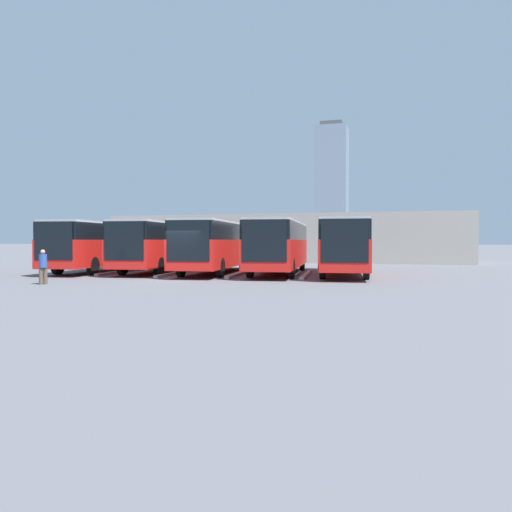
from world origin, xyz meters
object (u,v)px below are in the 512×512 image
(bus_4, at_px, (104,244))
(pedestrian, at_px, (43,266))
(bus_0, at_px, (344,245))
(bus_1, at_px, (279,245))
(bus_3, at_px, (163,244))
(bus_2, at_px, (217,244))

(bus_4, xyz_separation_m, pedestrian, (-2.98, 9.49, -0.92))
(bus_0, distance_m, bus_1, 3.88)
(bus_3, xyz_separation_m, bus_4, (3.87, 0.70, 0.00))
(bus_4, bearing_deg, bus_0, 177.34)
(bus_2, bearing_deg, bus_3, -11.92)
(bus_3, height_order, bus_4, same)
(bus_2, bearing_deg, bus_4, -3.89)
(bus_2, bearing_deg, pedestrian, 57.90)
(pedestrian, bearing_deg, bus_2, -166.19)
(bus_2, bearing_deg, bus_1, 179.42)
(bus_3, bearing_deg, bus_2, 168.08)
(bus_1, height_order, bus_3, same)
(bus_0, bearing_deg, bus_4, -2.66)
(bus_3, xyz_separation_m, pedestrian, (0.89, 10.19, -0.92))
(bus_0, xyz_separation_m, bus_4, (15.47, 0.97, 0.00))
(bus_2, relative_size, bus_3, 1.00)
(bus_4, bearing_deg, pedestrian, 101.19)
(bus_1, xyz_separation_m, bus_3, (7.74, 0.00, 0.00))
(bus_1, distance_m, bus_4, 11.62)
(bus_0, height_order, pedestrian, bus_0)
(bus_2, height_order, pedestrian, bus_2)
(bus_1, xyz_separation_m, pedestrian, (8.62, 10.20, -0.92))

